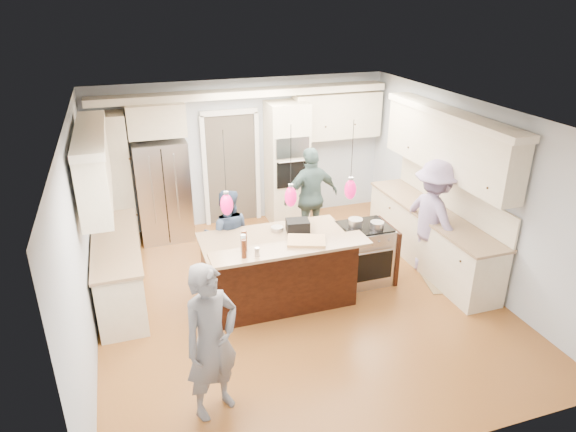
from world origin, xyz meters
name	(u,v)px	position (x,y,z in m)	size (l,w,h in m)	color
ground_plane	(296,297)	(0.00, 0.00, 0.00)	(6.00, 6.00, 0.00)	#9D642B
room_shell	(296,180)	(0.00, 0.00, 1.82)	(5.54, 6.04, 2.72)	#B2BCC6
refrigerator	(163,190)	(-1.55, 2.64, 0.90)	(0.90, 0.70, 1.80)	#B7B7BC
oven_column	(287,164)	(0.75, 2.67, 1.15)	(0.72, 0.69, 2.30)	beige
back_upper_cabinets	(205,142)	(-0.75, 2.76, 1.67)	(5.30, 0.61, 2.54)	beige
right_counter_run	(436,203)	(2.44, 0.30, 1.06)	(0.64, 3.10, 2.51)	beige
left_cabinets	(110,232)	(-2.44, 0.80, 1.06)	(0.64, 2.30, 2.51)	beige
kitchen_island	(278,268)	(-0.25, 0.07, 0.49)	(2.10, 1.46, 1.12)	black
island_range	(364,253)	(1.16, 0.15, 0.46)	(0.82, 0.71, 0.92)	#B7B7BC
pendant_lights	(291,197)	(-0.25, -0.51, 1.80)	(1.75, 0.15, 1.03)	black
person_bar_end	(212,342)	(-1.53, -1.80, 0.87)	(0.63, 0.42, 1.74)	slate
person_far_left	(228,235)	(-0.80, 0.85, 0.73)	(0.71, 0.55, 1.46)	#334665
person_far_right	(311,197)	(0.84, 1.60, 0.87)	(1.02, 0.43, 1.74)	#45605E
person_range_side	(434,218)	(2.25, 0.05, 0.92)	(1.19, 0.69, 1.85)	#9683B0
floor_rug	(443,276)	(2.40, -0.18, 0.01)	(0.69, 1.00, 0.01)	#9C8255
water_bottle	(244,245)	(-0.87, -0.54, 1.26)	(0.06, 0.06, 0.27)	silver
beer_bottle_a	(243,243)	(-0.86, -0.47, 1.24)	(0.06, 0.06, 0.24)	#481E0C
beer_bottle_b	(244,249)	(-0.89, -0.62, 1.24)	(0.06, 0.06, 0.24)	#481E0C
beer_bottle_c	(244,241)	(-0.84, -0.44, 1.26)	(0.07, 0.07, 0.28)	#481E0C
drink_can	(257,252)	(-0.73, -0.63, 1.18)	(0.06, 0.06, 0.12)	#B7B7BC
cutting_board	(306,241)	(-0.02, -0.47, 1.14)	(0.49, 0.35, 0.04)	#B27E52
pot_large	(355,223)	(0.99, 0.16, 0.98)	(0.21, 0.21, 0.13)	#B7B7BC
pot_small	(377,225)	(1.26, 0.01, 0.97)	(0.20, 0.20, 0.10)	#B7B7BC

